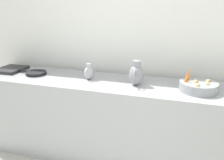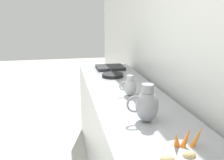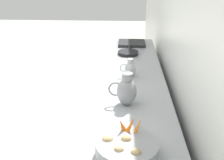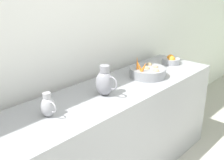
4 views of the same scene
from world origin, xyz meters
The scene contains 6 objects.
tile_wall_left centered at (-1.95, 0.22, 1.50)m, with size 0.10×8.45×3.00m, color white.
prep_counter centered at (-1.51, -0.28, 0.47)m, with size 0.65×3.21×0.93m, color #9EA0A5.
vegetable_colander centered at (-1.49, 0.58, 0.98)m, with size 0.35×0.35×0.21m.
orange_bowl centered at (-1.54, 1.09, 0.97)m, with size 0.20×0.20×0.10m.
metal_pitcher_tall centered at (-1.49, -0.01, 1.05)m, with size 0.21×0.15×0.25m.
metal_pitcher_short centered at (-1.52, -0.55, 1.01)m, with size 0.15×0.11×0.18m.
Camera 4 is at (-0.02, -1.51, 1.87)m, focal length 44.56 mm.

